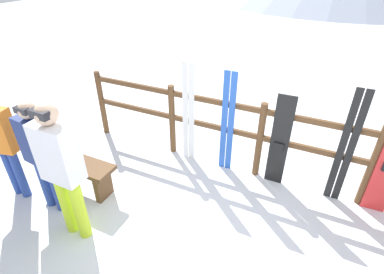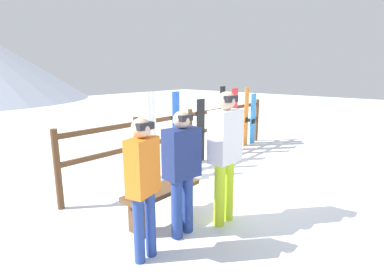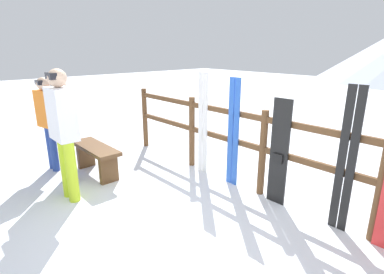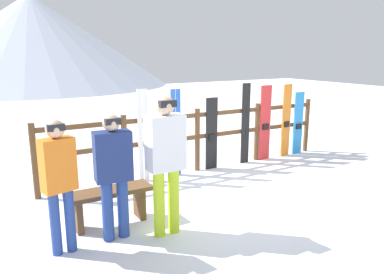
{
  "view_description": "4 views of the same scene",
  "coord_description": "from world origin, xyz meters",
  "px_view_note": "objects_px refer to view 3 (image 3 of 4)",
  "views": [
    {
      "loc": [
        0.7,
        -2.14,
        2.99
      ],
      "look_at": [
        -0.78,
        0.95,
        0.85
      ],
      "focal_mm": 28.0,
      "sensor_mm": 36.0,
      "label": 1
    },
    {
      "loc": [
        -4.79,
        -2.58,
        2.02
      ],
      "look_at": [
        -0.78,
        0.89,
        0.85
      ],
      "focal_mm": 28.0,
      "sensor_mm": 36.0,
      "label": 2
    },
    {
      "loc": [
        2.25,
        -1.71,
        2.02
      ],
      "look_at": [
        -0.67,
        0.92,
        0.84
      ],
      "focal_mm": 28.0,
      "sensor_mm": 36.0,
      "label": 3
    },
    {
      "loc": [
        -3.58,
        -4.42,
        2.28
      ],
      "look_at": [
        -0.5,
        0.95,
        0.86
      ],
      "focal_mm": 35.0,
      "sensor_mm": 36.0,
      "label": 4
    }
  ],
  "objects_px": {
    "person_orange": "(48,117)",
    "person_navy": "(64,125)",
    "person_white": "(63,127)",
    "ski_pair_white": "(203,124)",
    "ski_pair_black": "(347,161)",
    "bench": "(96,154)",
    "ski_pair_blue": "(233,133)",
    "snowboard_black_stripe": "(279,153)"
  },
  "relations": [
    {
      "from": "person_orange",
      "to": "person_navy",
      "type": "distance_m",
      "value": 0.64
    },
    {
      "from": "bench",
      "to": "person_white",
      "type": "height_order",
      "value": "person_white"
    },
    {
      "from": "ski_pair_white",
      "to": "ski_pair_blue",
      "type": "distance_m",
      "value": 0.65
    },
    {
      "from": "ski_pair_white",
      "to": "ski_pair_black",
      "type": "relative_size",
      "value": 1.0
    },
    {
      "from": "person_navy",
      "to": "ski_pair_white",
      "type": "distance_m",
      "value": 2.13
    },
    {
      "from": "bench",
      "to": "person_white",
      "type": "xyz_separation_m",
      "value": [
        0.54,
        -0.63,
        0.68
      ]
    },
    {
      "from": "bench",
      "to": "ski_pair_white",
      "type": "relative_size",
      "value": 0.69
    },
    {
      "from": "person_white",
      "to": "ski_pair_white",
      "type": "relative_size",
      "value": 1.07
    },
    {
      "from": "ski_pair_white",
      "to": "ski_pair_black",
      "type": "height_order",
      "value": "ski_pair_black"
    },
    {
      "from": "bench",
      "to": "person_navy",
      "type": "bearing_deg",
      "value": -97.53
    },
    {
      "from": "person_orange",
      "to": "ski_pair_white",
      "type": "height_order",
      "value": "ski_pair_white"
    },
    {
      "from": "bench",
      "to": "ski_pair_white",
      "type": "height_order",
      "value": "ski_pair_white"
    },
    {
      "from": "person_orange",
      "to": "ski_pair_white",
      "type": "bearing_deg",
      "value": 46.26
    },
    {
      "from": "person_white",
      "to": "ski_pair_blue",
      "type": "xyz_separation_m",
      "value": [
        1.18,
        2.01,
        -0.22
      ]
    },
    {
      "from": "person_orange",
      "to": "ski_pair_white",
      "type": "distance_m",
      "value": 2.55
    },
    {
      "from": "person_orange",
      "to": "ski_pair_black",
      "type": "relative_size",
      "value": 0.94
    },
    {
      "from": "person_white",
      "to": "snowboard_black_stripe",
      "type": "xyz_separation_m",
      "value": [
        1.96,
        2.01,
        -0.32
      ]
    },
    {
      "from": "person_orange",
      "to": "ski_pair_blue",
      "type": "bearing_deg",
      "value": 37.4
    },
    {
      "from": "person_navy",
      "to": "ski_pair_white",
      "type": "xyz_separation_m",
      "value": [
        1.13,
        1.81,
        -0.08
      ]
    },
    {
      "from": "ski_pair_blue",
      "to": "person_navy",
      "type": "bearing_deg",
      "value": -134.53
    },
    {
      "from": "bench",
      "to": "person_orange",
      "type": "relative_size",
      "value": 0.72
    },
    {
      "from": "ski_pair_white",
      "to": "snowboard_black_stripe",
      "type": "height_order",
      "value": "ski_pair_white"
    },
    {
      "from": "bench",
      "to": "ski_pair_black",
      "type": "distance_m",
      "value": 3.64
    },
    {
      "from": "snowboard_black_stripe",
      "to": "person_navy",
      "type": "bearing_deg",
      "value": -144.85
    },
    {
      "from": "person_orange",
      "to": "person_white",
      "type": "bearing_deg",
      "value": -7.94
    },
    {
      "from": "bench",
      "to": "person_white",
      "type": "bearing_deg",
      "value": -49.29
    },
    {
      "from": "person_white",
      "to": "ski_pair_white",
      "type": "height_order",
      "value": "person_white"
    },
    {
      "from": "person_white",
      "to": "snowboard_black_stripe",
      "type": "bearing_deg",
      "value": 45.74
    },
    {
      "from": "person_white",
      "to": "ski_pair_black",
      "type": "height_order",
      "value": "person_white"
    },
    {
      "from": "bench",
      "to": "ski_pair_blue",
      "type": "relative_size",
      "value": 0.7
    },
    {
      "from": "person_orange",
      "to": "person_navy",
      "type": "xyz_separation_m",
      "value": [
        0.64,
        0.04,
        -0.02
      ]
    },
    {
      "from": "person_white",
      "to": "snowboard_black_stripe",
      "type": "height_order",
      "value": "person_white"
    },
    {
      "from": "person_white",
      "to": "ski_pair_black",
      "type": "xyz_separation_m",
      "value": [
        2.79,
        2.01,
        -0.2
      ]
    },
    {
      "from": "ski_pair_white",
      "to": "person_white",
      "type": "bearing_deg",
      "value": -104.75
    },
    {
      "from": "ski_pair_blue",
      "to": "person_orange",
      "type": "bearing_deg",
      "value": -142.6
    },
    {
      "from": "ski_pair_blue",
      "to": "ski_pair_black",
      "type": "relative_size",
      "value": 0.98
    },
    {
      "from": "person_orange",
      "to": "bench",
      "type": "bearing_deg",
      "value": 33.56
    },
    {
      "from": "person_navy",
      "to": "ski_pair_white",
      "type": "bearing_deg",
      "value": 57.99
    },
    {
      "from": "person_navy",
      "to": "ski_pair_black",
      "type": "height_order",
      "value": "ski_pair_black"
    },
    {
      "from": "bench",
      "to": "ski_pair_black",
      "type": "relative_size",
      "value": 0.68
    },
    {
      "from": "person_navy",
      "to": "ski_pair_blue",
      "type": "height_order",
      "value": "ski_pair_blue"
    },
    {
      "from": "person_white",
      "to": "ski_pair_white",
      "type": "distance_m",
      "value": 2.09
    }
  ]
}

